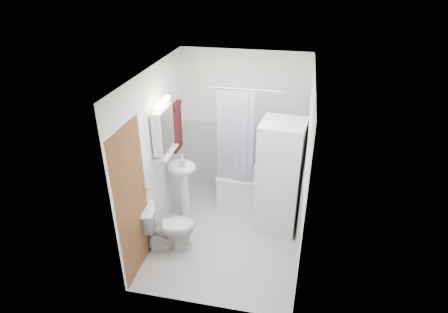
% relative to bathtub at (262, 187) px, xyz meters
% --- Properties ---
extents(floor, '(2.60, 2.60, 0.00)m').
position_rel_bathtub_xyz_m(floor, '(-0.38, -0.92, -0.29)').
color(floor, '#B8B7BC').
rests_on(floor, ground).
extents(room_walls, '(2.60, 2.60, 2.60)m').
position_rel_bathtub_xyz_m(room_walls, '(-0.38, -0.92, 1.20)').
color(room_walls, white).
rests_on(room_walls, ground).
extents(wainscot, '(1.98, 2.58, 2.58)m').
position_rel_bathtub_xyz_m(wainscot, '(-0.38, -0.63, 0.31)').
color(wainscot, white).
rests_on(wainscot, ground).
extents(door, '(0.05, 2.00, 2.00)m').
position_rel_bathtub_xyz_m(door, '(-1.33, -1.47, 0.71)').
color(door, brown).
rests_on(door, ground).
extents(bathtub, '(1.39, 0.66, 0.53)m').
position_rel_bathtub_xyz_m(bathtub, '(0.00, 0.00, 0.00)').
color(bathtub, white).
rests_on(bathtub, ground).
extents(tub_spout, '(0.04, 0.12, 0.04)m').
position_rel_bathtub_xyz_m(tub_spout, '(0.20, 0.33, 0.56)').
color(tub_spout, silver).
rests_on(tub_spout, room_walls).
extents(curtain_rod, '(1.57, 0.02, 0.02)m').
position_rel_bathtub_xyz_m(curtain_rod, '(0.00, -0.27, 1.71)').
color(curtain_rod, silver).
rests_on(curtain_rod, room_walls).
extents(shower_curtain, '(0.55, 0.02, 1.45)m').
position_rel_bathtub_xyz_m(shower_curtain, '(-0.41, -0.27, 0.96)').
color(shower_curtain, '#1A164E').
rests_on(shower_curtain, curtain_rod).
extents(sink, '(0.44, 0.37, 1.04)m').
position_rel_bathtub_xyz_m(sink, '(-1.14, -0.59, 0.41)').
color(sink, white).
rests_on(sink, ground).
extents(medicine_cabinet, '(0.13, 0.50, 0.71)m').
position_rel_bathtub_xyz_m(medicine_cabinet, '(-1.29, -0.82, 1.27)').
color(medicine_cabinet, white).
rests_on(medicine_cabinet, room_walls).
extents(shelf, '(0.18, 0.54, 0.02)m').
position_rel_bathtub_xyz_m(shelf, '(-1.27, -0.82, 0.91)').
color(shelf, silver).
rests_on(shelf, room_walls).
extents(shower_caddy, '(0.22, 0.06, 0.02)m').
position_rel_bathtub_xyz_m(shower_caddy, '(0.25, 0.32, 0.86)').
color(shower_caddy, silver).
rests_on(shower_caddy, room_walls).
extents(towel, '(0.07, 0.33, 0.79)m').
position_rel_bathtub_xyz_m(towel, '(-1.32, -0.17, 1.04)').
color(towel, '#4F151E').
rests_on(towel, room_walls).
extents(washer_dryer, '(0.66, 0.66, 1.68)m').
position_rel_bathtub_xyz_m(washer_dryer, '(0.29, -0.54, 0.55)').
color(washer_dryer, white).
rests_on(washer_dryer, ground).
extents(toilet, '(0.80, 0.61, 0.69)m').
position_rel_bathtub_xyz_m(toilet, '(-1.10, -1.36, 0.05)').
color(toilet, white).
rests_on(toilet, ground).
extents(soap_pump, '(0.08, 0.17, 0.08)m').
position_rel_bathtub_xyz_m(soap_pump, '(-1.09, -0.67, 0.66)').
color(soap_pump, gray).
rests_on(soap_pump, sink).
extents(shelf_bottle, '(0.07, 0.18, 0.07)m').
position_rel_bathtub_xyz_m(shelf_bottle, '(-1.27, -0.97, 0.96)').
color(shelf_bottle, gray).
rests_on(shelf_bottle, shelf).
extents(shelf_cup, '(0.10, 0.09, 0.10)m').
position_rel_bathtub_xyz_m(shelf_cup, '(-1.27, -0.70, 0.97)').
color(shelf_cup, gray).
rests_on(shelf_cup, shelf).
extents(shampoo_a, '(0.13, 0.17, 0.13)m').
position_rel_bathtub_xyz_m(shampoo_a, '(-0.03, 0.32, 0.93)').
color(shampoo_a, gray).
rests_on(shampoo_a, shower_caddy).
extents(shampoo_b, '(0.08, 0.21, 0.08)m').
position_rel_bathtub_xyz_m(shampoo_b, '(0.09, 0.32, 0.91)').
color(shampoo_b, '#28279F').
rests_on(shampoo_b, shower_caddy).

